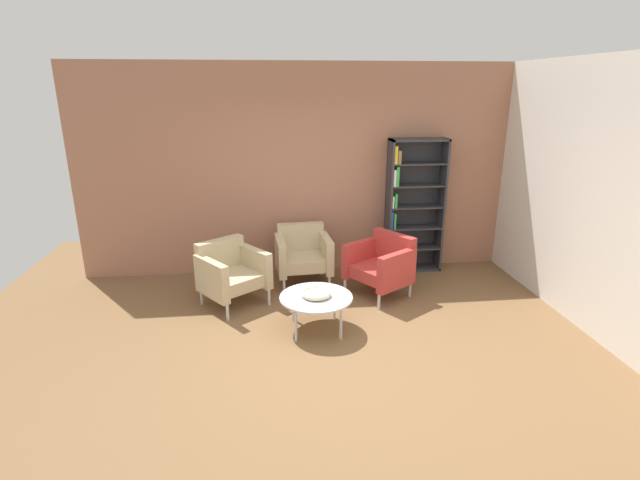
{
  "coord_description": "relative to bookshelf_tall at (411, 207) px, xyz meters",
  "views": [
    {
      "loc": [
        -0.62,
        -4.18,
        2.58
      ],
      "look_at": [
        -0.05,
        0.84,
        0.95
      ],
      "focal_mm": 26.81,
      "sensor_mm": 36.0,
      "label": 1
    }
  ],
  "objects": [
    {
      "name": "ground_plane",
      "position": [
        -1.41,
        -2.25,
        -0.94
      ],
      "size": [
        8.32,
        8.32,
        0.0
      ],
      "primitive_type": "plane",
      "color": "brown"
    },
    {
      "name": "brick_back_panel",
      "position": [
        -1.41,
        0.21,
        0.51
      ],
      "size": [
        6.4,
        0.12,
        2.9
      ],
      "primitive_type": "cube",
      "color": "#A87056",
      "rests_on": "ground_plane"
    },
    {
      "name": "plaster_right_partition",
      "position": [
        1.45,
        -1.65,
        0.51
      ],
      "size": [
        0.12,
        5.2,
        2.9
      ],
      "primitive_type": "cube",
      "color": "silver",
      "rests_on": "ground_plane"
    },
    {
      "name": "bookshelf_tall",
      "position": [
        0.0,
        0.0,
        0.0
      ],
      "size": [
        0.8,
        0.3,
        1.9
      ],
      "color": "#333338",
      "rests_on": "ground_plane"
    },
    {
      "name": "coffee_table_low",
      "position": [
        -1.54,
        -1.7,
        -0.57
      ],
      "size": [
        0.8,
        0.8,
        0.4
      ],
      "color": "silver",
      "rests_on": "ground_plane"
    },
    {
      "name": "decorative_bowl",
      "position": [
        -1.54,
        -1.7,
        -0.5
      ],
      "size": [
        0.32,
        0.32,
        0.05
      ],
      "color": "beige",
      "rests_on": "coffee_table_low"
    },
    {
      "name": "armchair_spare_guest",
      "position": [
        -2.51,
        -0.9,
        -0.52
      ],
      "size": [
        0.95,
        0.94,
        0.78
      ],
      "rotation": [
        0.0,
        0.0,
        0.65
      ],
      "color": "#C6B289",
      "rests_on": "ground_plane"
    },
    {
      "name": "armchair_near_window",
      "position": [
        -0.61,
        -0.84,
        -0.52
      ],
      "size": [
        0.93,
        0.94,
        0.78
      ],
      "rotation": [
        0.0,
        0.0,
        -0.98
      ],
      "color": "#B73833",
      "rests_on": "ground_plane"
    },
    {
      "name": "armchair_by_bookshelf",
      "position": [
        -1.58,
        -0.34,
        -0.52
      ],
      "size": [
        0.76,
        0.7,
        0.78
      ],
      "rotation": [
        0.0,
        0.0,
        0.06
      ],
      "color": "#C6B289",
      "rests_on": "ground_plane"
    }
  ]
}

